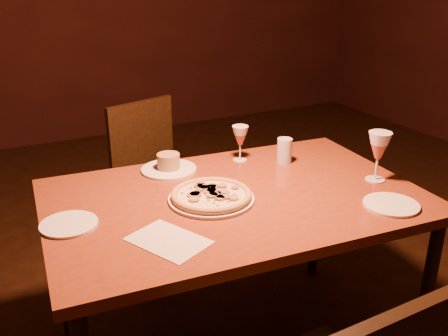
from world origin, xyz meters
name	(u,v)px	position (x,y,z in m)	size (l,w,h in m)	color
dining_table	(235,211)	(-0.15, 0.25, 0.68)	(1.46, 1.01, 0.75)	maroon
chair_far	(156,172)	(-0.13, 1.21, 0.49)	(0.52, 0.52, 0.87)	black
pizza_plate	(211,196)	(-0.25, 0.25, 0.77)	(0.32, 0.32, 0.03)	white
ramekin_saucer	(169,165)	(-0.28, 0.60, 0.77)	(0.23, 0.23, 0.07)	white
wine_glass_far	(240,143)	(0.04, 0.56, 0.83)	(0.07, 0.07, 0.16)	#A54C45
wine_glass_right	(378,157)	(0.42, 0.12, 0.85)	(0.09, 0.09, 0.20)	#A54C45
water_tumbler	(284,151)	(0.20, 0.45, 0.80)	(0.07, 0.07, 0.11)	silver
side_plate_left	(69,224)	(-0.76, 0.30, 0.75)	(0.19, 0.19, 0.01)	white
side_plate_near	(391,205)	(0.30, -0.09, 0.75)	(0.20, 0.20, 0.01)	white
menu_card	(169,241)	(-0.50, 0.05, 0.75)	(0.17, 0.25, 0.00)	beige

